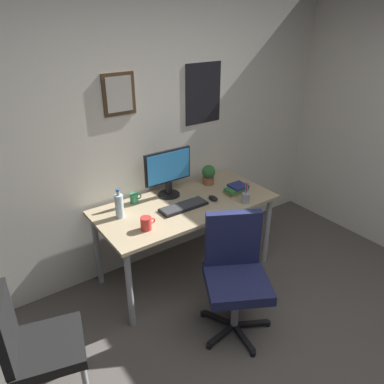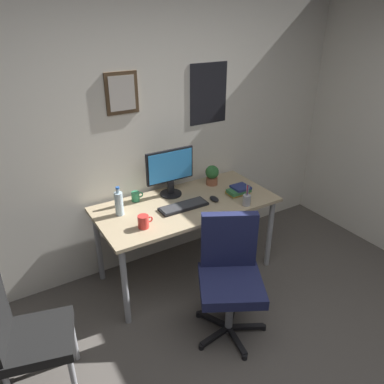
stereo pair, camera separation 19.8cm
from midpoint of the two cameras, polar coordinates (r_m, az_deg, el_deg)
name	(u,v)px [view 1 (the left image)]	position (r m, az deg, el deg)	size (l,w,h in m)	color
wall_back	(142,133)	(3.37, -9.40, 8.96)	(4.40, 0.10, 2.60)	silver
desk	(186,211)	(3.32, -2.71, -2.92)	(1.59, 0.76, 0.75)	tan
office_chair	(235,269)	(2.86, 4.62, -11.74)	(0.62, 0.62, 0.95)	#1E234C
side_chair	(34,344)	(2.59, -25.19, -20.35)	(0.51, 0.51, 0.88)	black
monitor	(168,171)	(3.33, -5.40, 3.19)	(0.46, 0.20, 0.43)	black
keyboard	(184,207)	(3.20, -3.08, -2.27)	(0.43, 0.15, 0.03)	black
computer_mouse	(213,198)	(3.32, 1.56, -0.97)	(0.06, 0.11, 0.04)	black
water_bottle	(119,206)	(3.09, -12.91, -2.08)	(0.07, 0.07, 0.25)	silver
coffee_mug_near	(146,223)	(2.91, -8.98, -4.81)	(0.13, 0.09, 0.10)	red
coffee_mug_far	(134,198)	(3.32, -10.53, -0.96)	(0.11, 0.07, 0.09)	#2D8C59
potted_plant	(208,174)	(3.60, 0.96, 2.77)	(0.13, 0.13, 0.19)	brown
pen_cup	(246,198)	(3.27, 6.53, -0.90)	(0.07, 0.07, 0.20)	#9EA0A5
book_stack_left	(236,189)	(3.46, 5.21, 0.44)	(0.21, 0.15, 0.08)	gold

